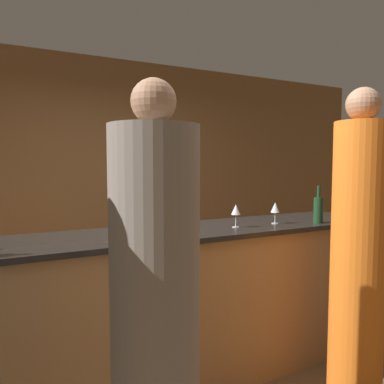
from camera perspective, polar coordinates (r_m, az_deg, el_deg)
The scene contains 10 objects.
ground_plane at distance 2.99m, azimuth -0.86°, elevation -26.61°, with size 14.00×14.00×0.00m, color brown.
back_wall at distance 4.67m, azimuth -13.12°, elevation 2.53°, with size 8.00×0.08×2.80m.
bar_counter at distance 2.75m, azimuth -0.88°, elevation -16.85°, with size 3.18×0.65×1.08m.
bartender at distance 3.44m, azimuth -3.02°, elevation -6.92°, with size 0.38×0.38×1.88m.
guest_1 at distance 1.73m, azimuth -5.63°, elevation -18.13°, with size 0.39×0.39×1.90m.
guest_2 at distance 2.54m, azimuth 23.94°, elevation -9.76°, with size 0.32×0.32×1.99m.
wine_bottle_1 at distance 3.03m, azimuth 18.69°, elevation -2.48°, with size 0.07×0.07×0.29m.
wine_glass_0 at distance 3.30m, azimuth 23.69°, elevation -1.87°, with size 0.07×0.07×0.16m.
wine_glass_2 at distance 2.69m, azimuth 6.69°, elevation -2.79°, with size 0.07×0.07×0.17m.
wine_glass_3 at distance 2.90m, azimuth 12.56°, elevation -2.40°, with size 0.07×0.07×0.16m.
Camera 1 is at (-1.14, -2.30, 1.54)m, focal length 35.00 mm.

